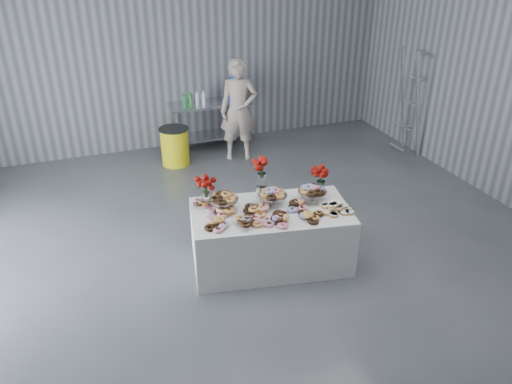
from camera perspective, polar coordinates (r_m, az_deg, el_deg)
ground at (r=6.23m, az=1.67°, el=-8.99°), size 9.00×9.00×0.00m
room_walls at (r=5.09m, az=-1.18°, el=15.41°), size 8.04×9.04×4.02m
display_table at (r=6.18m, az=1.67°, el=-5.11°), size 2.05×1.32×0.75m
prep_table at (r=9.55m, az=-5.23°, el=8.56°), size 1.50×0.60×0.90m
donut_mounds at (r=5.92m, az=1.91°, el=-1.93°), size 1.92×1.11×0.09m
cake_stand_left at (r=5.97m, az=-3.73°, el=-0.68°), size 0.36×0.36×0.17m
cake_stand_mid at (r=6.06m, az=1.91°, el=-0.20°), size 0.36×0.36×0.17m
cake_stand_right at (r=6.17m, az=6.46°, el=0.18°), size 0.36×0.36×0.17m
danish_pile at (r=6.02m, az=9.03°, el=-1.68°), size 0.48×0.48×0.11m
bouquet_left at (r=5.97m, az=-5.79°, el=0.93°), size 0.26×0.26×0.42m
bouquet_right at (r=6.27m, az=7.47°, el=2.18°), size 0.26×0.26×0.42m
bouquet_center at (r=6.11m, az=0.64°, el=2.56°), size 0.26×0.26×0.57m
water_jug at (r=9.52m, az=-2.41°, el=11.94°), size 0.28×0.28×0.55m
drink_bottles at (r=9.25m, az=-7.11°, el=10.55°), size 0.54×0.08×0.27m
person at (r=8.97m, az=-2.00°, el=9.33°), size 0.76×0.61×1.81m
trash_barrel at (r=9.00m, az=-9.25°, el=5.19°), size 0.53×0.53×0.68m
stepladder at (r=9.57m, az=17.22°, el=9.78°), size 0.58×0.49×1.98m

